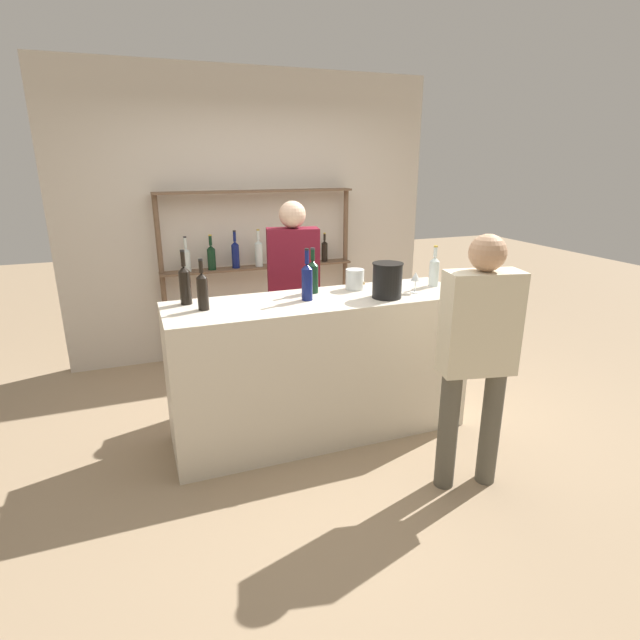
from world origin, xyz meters
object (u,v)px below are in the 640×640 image
counter_bottle_2 (307,281)px  counter_bottle_4 (203,290)px  counter_bottle_0 (313,276)px  wine_glass (416,277)px  ice_bucket (387,280)px  server_behind_counter (293,283)px  counter_bottle_1 (434,270)px  cork_jar (355,279)px  counter_bottle_3 (185,284)px  customer_right (478,347)px

counter_bottle_2 → counter_bottle_4: (-0.70, 0.02, -0.01)m
counter_bottle_0 → counter_bottle_2: counter_bottle_2 is taller
wine_glass → ice_bucket: ice_bucket is taller
ice_bucket → server_behind_counter: bearing=114.8°
wine_glass → server_behind_counter: 1.07m
counter_bottle_1 → counter_bottle_2: counter_bottle_2 is taller
counter_bottle_2 → ice_bucket: 0.56m
counter_bottle_2 → counter_bottle_4: 0.70m
counter_bottle_4 → cork_jar: counter_bottle_4 is taller
wine_glass → cork_jar: wine_glass is taller
counter_bottle_0 → counter_bottle_3: size_ratio=0.90×
customer_right → counter_bottle_3: bearing=65.7°
counter_bottle_0 → counter_bottle_2: bearing=-120.6°
server_behind_counter → counter_bottle_1: bearing=63.2°
counter_bottle_4 → cork_jar: (1.13, 0.14, -0.06)m
counter_bottle_0 → wine_glass: 0.74m
counter_bottle_0 → counter_bottle_4: bearing=-169.1°
counter_bottle_4 → counter_bottle_3: bearing=116.5°
counter_bottle_3 → wine_glass: size_ratio=2.41×
counter_bottle_3 → customer_right: 1.90m
counter_bottle_1 → wine_glass: counter_bottle_1 is taller
counter_bottle_3 → cork_jar: 1.23m
counter_bottle_1 → cork_jar: 0.62m
cork_jar → server_behind_counter: server_behind_counter is taller
wine_glass → ice_bucket: 0.26m
counter_bottle_4 → ice_bucket: size_ratio=1.36×
wine_glass → cork_jar: size_ratio=1.01×
counter_bottle_3 → customer_right: size_ratio=0.23×
counter_bottle_1 → cork_jar: size_ratio=2.06×
wine_glass → cork_jar: 0.45m
cork_jar → wine_glass: bearing=-34.1°
ice_bucket → counter_bottle_2: bearing=166.3°
counter_bottle_3 → wine_glass: 1.62m
customer_right → counter_bottle_4: bearing=68.7°
server_behind_counter → wine_glass: bearing=49.7°
counter_bottle_1 → ice_bucket: size_ratio=1.26×
cork_jar → server_behind_counter: 0.66m
counter_bottle_0 → customer_right: bearing=-60.1°
counter_bottle_0 → counter_bottle_4: size_ratio=0.99×
counter_bottle_2 → counter_bottle_4: counter_bottle_2 is taller
counter_bottle_1 → server_behind_counter: server_behind_counter is taller
counter_bottle_2 → cork_jar: size_ratio=2.38×
counter_bottle_2 → customer_right: size_ratio=0.23×
wine_glass → ice_bucket: (-0.26, -0.05, 0.01)m
counter_bottle_1 → customer_right: bearing=-107.8°
ice_bucket → customer_right: customer_right is taller
counter_bottle_1 → wine_glass: bearing=-152.0°
counter_bottle_4 → wine_glass: (1.50, -0.11, -0.02)m
server_behind_counter → counter_bottle_0: bearing=7.6°
counter_bottle_2 → cork_jar: counter_bottle_2 is taller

